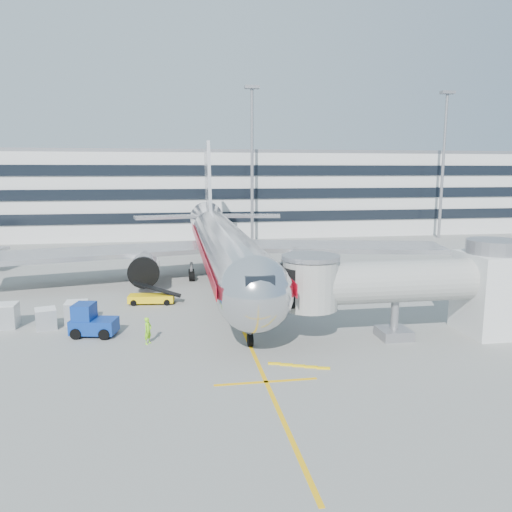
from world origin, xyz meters
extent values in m
plane|color=gray|center=(0.00, 0.00, 0.00)|extent=(180.00, 180.00, 0.00)
cube|color=#FDB50D|center=(0.00, 10.00, 0.01)|extent=(0.25, 70.00, 0.01)
cube|color=#FDB50D|center=(0.00, -14.00, 0.01)|extent=(6.00, 0.25, 0.01)
cylinder|color=silver|center=(0.00, 8.00, 4.20)|extent=(5.00, 36.00, 5.00)
sphere|color=silver|center=(0.00, -10.00, 4.20)|extent=(5.00, 5.00, 5.00)
cone|color=silver|center=(0.00, 31.00, 4.80)|extent=(5.00, 10.00, 5.00)
cube|color=black|center=(0.00, -11.50, 5.33)|extent=(1.80, 1.20, 0.90)
cube|color=#B7B7BC|center=(13.00, 13.50, 3.40)|extent=(24.95, 12.07, 0.50)
cube|color=#B7B7BC|center=(-13.00, 13.50, 3.40)|extent=(24.95, 12.07, 0.50)
cylinder|color=#99999E|center=(8.00, 10.00, 2.20)|extent=(3.00, 4.20, 3.00)
cylinder|color=#99999E|center=(-8.00, 10.00, 2.20)|extent=(3.00, 4.20, 3.00)
cylinder|color=black|center=(8.00, 8.00, 2.20)|extent=(3.10, 0.50, 3.10)
cylinder|color=black|center=(-8.00, 8.00, 2.20)|extent=(3.10, 0.50, 3.10)
cube|color=#B7B7BC|center=(0.00, 31.50, 9.20)|extent=(0.45, 9.39, 13.72)
cube|color=#B7B7BC|center=(5.50, 32.00, 5.40)|extent=(10.41, 4.94, 0.35)
cube|color=#B7B7BC|center=(-5.50, 32.00, 5.40)|extent=(10.41, 4.94, 0.35)
cylinder|color=gray|center=(0.00, -8.00, 0.90)|extent=(0.24, 0.24, 1.80)
cylinder|color=black|center=(0.00, -8.00, 0.45)|extent=(0.35, 0.90, 0.90)
cylinder|color=gray|center=(3.20, 14.00, 1.00)|extent=(0.30, 0.30, 2.00)
cylinder|color=gray|center=(-3.20, 14.00, 1.00)|extent=(0.30, 0.30, 2.00)
cube|color=#B00C1D|center=(2.52, 8.00, 4.50)|extent=(0.06, 38.00, 0.90)
cube|color=#B00C1D|center=(-2.52, 8.00, 4.50)|extent=(0.06, 38.00, 0.90)
cube|color=silver|center=(18.00, -8.00, 3.00)|extent=(4.00, 4.50, 6.00)
cylinder|color=gray|center=(18.00, -8.00, 6.50)|extent=(4.00, 4.00, 1.00)
cylinder|color=#A8A8A3|center=(10.50, -8.00, 4.20)|extent=(13.00, 3.00, 3.00)
cylinder|color=#A8A8A3|center=(4.20, -8.00, 4.20)|extent=(3.80, 3.80, 3.40)
cylinder|color=gray|center=(4.20, -8.00, 6.10)|extent=(4.00, 4.00, 0.30)
cube|color=black|center=(2.90, -8.00, 4.20)|extent=(1.40, 2.60, 2.60)
cylinder|color=gray|center=(10.50, -8.00, 1.60)|extent=(0.56, 0.56, 3.20)
cube|color=gray|center=(10.50, -8.00, 0.35)|extent=(2.20, 2.20, 0.70)
cylinder|color=black|center=(9.60, -8.00, 0.35)|extent=(0.35, 0.70, 0.70)
cylinder|color=black|center=(11.40, -8.00, 0.35)|extent=(0.35, 0.70, 0.70)
cube|color=silver|center=(0.00, 58.00, 7.50)|extent=(150.00, 24.00, 15.00)
cube|color=black|center=(0.00, 45.90, 4.00)|extent=(150.00, 0.30, 1.80)
cube|color=black|center=(0.00, 45.90, 8.00)|extent=(150.00, 0.30, 1.80)
cube|color=black|center=(0.00, 45.90, 12.00)|extent=(150.00, 0.30, 1.80)
cube|color=gray|center=(0.00, 58.00, 15.30)|extent=(150.00, 24.00, 0.60)
cylinder|color=gray|center=(8.00, 42.00, 12.50)|extent=(0.50, 0.50, 25.00)
cube|color=gray|center=(8.00, 42.00, 25.20)|extent=(2.40, 1.20, 0.50)
cylinder|color=gray|center=(42.00, 42.00, 12.50)|extent=(0.50, 0.50, 25.00)
cube|color=gray|center=(42.00, 42.00, 25.20)|extent=(2.40, 1.20, 0.50)
cube|color=yellow|center=(-7.18, 4.47, 0.51)|extent=(4.21, 1.93, 0.65)
cube|color=black|center=(-7.18, 4.47, 1.34)|extent=(4.36, 1.49, 1.42)
cylinder|color=black|center=(-8.58, 5.28, 0.28)|extent=(0.58, 0.32, 0.55)
cylinder|color=black|center=(-8.72, 4.00, 0.28)|extent=(0.58, 0.32, 0.55)
cylinder|color=black|center=(-5.64, 4.95, 0.28)|extent=(0.58, 0.32, 0.55)
cylinder|color=black|center=(-5.78, 3.67, 0.28)|extent=(0.58, 0.32, 0.55)
cube|color=navy|center=(-10.93, -3.92, 0.75)|extent=(3.52, 2.46, 1.03)
cube|color=navy|center=(-11.60, -3.78, 1.78)|extent=(1.70, 1.97, 1.26)
cube|color=black|center=(-11.60, -3.78, 2.18)|extent=(1.54, 1.72, 0.11)
cylinder|color=black|center=(-11.76, -2.87, 0.40)|extent=(0.86, 0.50, 0.80)
cylinder|color=black|center=(-12.12, -4.55, 0.40)|extent=(0.86, 0.50, 0.80)
cylinder|color=black|center=(-9.74, -3.29, 0.40)|extent=(0.86, 0.50, 0.80)
cylinder|color=black|center=(-10.10, -4.98, 0.40)|extent=(0.86, 0.50, 0.80)
cube|color=silver|center=(-17.97, -0.79, 0.90)|extent=(1.80, 1.80, 1.80)
cube|color=white|center=(-17.97, -0.79, 1.83)|extent=(1.80, 1.80, 0.07)
cube|color=silver|center=(-14.83, -1.60, 0.77)|extent=(1.84, 1.84, 1.53)
cube|color=white|center=(-14.83, -1.60, 1.55)|extent=(1.84, 1.84, 0.06)
cube|color=silver|center=(-12.75, -0.54, 0.86)|extent=(1.70, 1.70, 1.71)
cube|color=white|center=(-12.75, -0.54, 1.73)|extent=(1.70, 1.70, 0.06)
imported|color=#8EF91A|center=(-6.96, -6.35, 0.95)|extent=(0.76, 0.83, 1.90)
camera|label=1|loc=(-4.95, -40.45, 11.93)|focal=35.00mm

